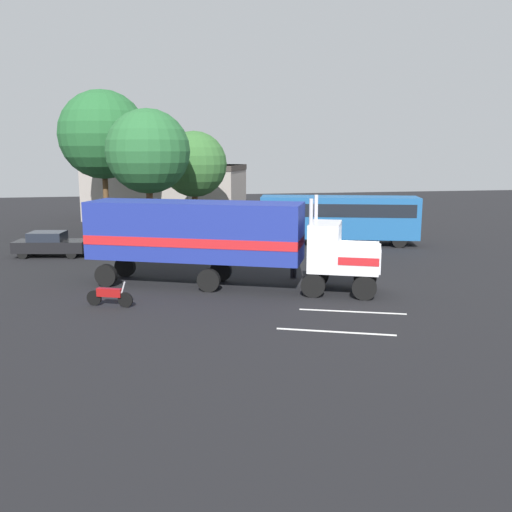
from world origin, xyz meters
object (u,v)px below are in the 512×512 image
at_px(parked_bus, 339,215).
at_px(tree_left, 148,152).
at_px(motorcycle, 110,295).
at_px(tree_right, 103,135).
at_px(parked_car, 50,244).
at_px(tree_center, 194,164).
at_px(semi_truck, 217,236).
at_px(person_bystander, 294,261).

bearing_deg(parked_bus, tree_left, 177.45).
xyz_separation_m(motorcycle, tree_right, (-1.45, 22.60, 7.32)).
relative_size(parked_car, tree_left, 0.50).
height_order(motorcycle, tree_center, tree_center).
distance_m(parked_bus, tree_right, 19.70).
bearing_deg(tree_right, tree_center, -24.78).
bearing_deg(motorcycle, parked_car, 109.00).
relative_size(semi_truck, motorcycle, 7.07).
xyz_separation_m(semi_truck, person_bystander, (4.16, 1.04, -1.63)).
relative_size(parked_bus, tree_right, 1.00).
distance_m(parked_car, tree_right, 12.55).
xyz_separation_m(person_bystander, parked_car, (-13.48, 8.87, -0.09)).
relative_size(person_bystander, parked_bus, 0.14).
relative_size(tree_center, tree_right, 0.71).
bearing_deg(parked_bus, motorcycle, -138.04).
relative_size(person_bystander, tree_center, 0.20).
height_order(tree_center, tree_right, tree_right).
bearing_deg(tree_right, semi_truck, -72.10).
xyz_separation_m(parked_bus, tree_right, (-16.54, 9.03, 5.74)).
xyz_separation_m(semi_truck, tree_right, (-6.44, 19.92, 5.28)).
height_order(tree_left, tree_center, tree_left).
bearing_deg(motorcycle, parked_bus, 41.96).
bearing_deg(motorcycle, person_bystander, 22.13).
distance_m(semi_truck, person_bystander, 4.59).
relative_size(person_bystander, tree_right, 0.14).
distance_m(semi_truck, parked_car, 13.71).
bearing_deg(person_bystander, parked_car, 146.66).
bearing_deg(tree_right, motorcycle, -86.34).
distance_m(parked_bus, tree_center, 11.82).
bearing_deg(person_bystander, tree_center, 103.30).
bearing_deg(semi_truck, parked_bus, 47.15).
height_order(semi_truck, parked_bus, semi_truck).
relative_size(person_bystander, tree_left, 0.17).
xyz_separation_m(semi_truck, parked_bus, (10.10, 10.89, -0.46)).
relative_size(semi_truck, parked_bus, 1.24).
bearing_deg(motorcycle, tree_center, 74.37).
bearing_deg(semi_truck, tree_center, 88.48).
xyz_separation_m(motorcycle, tree_center, (5.43, 19.43, 5.06)).
bearing_deg(motorcycle, semi_truck, 28.24).
bearing_deg(parked_car, tree_right, 73.91).
height_order(person_bystander, parked_car, person_bystander).
bearing_deg(tree_center, person_bystander, -76.70).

